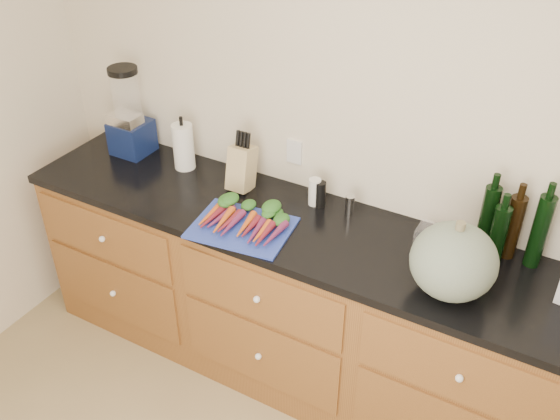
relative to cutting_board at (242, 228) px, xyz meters
The scene contains 14 objects.
wall_back 0.86m from the cutting_board, 38.04° to the left, with size 4.10×0.05×2.60m, color beige.
cabinets 0.81m from the cutting_board, 14.12° to the left, with size 3.60×0.64×0.90m.
countertop 0.64m from the cutting_board, 14.47° to the left, with size 3.64×0.62×0.04m, color black.
cutting_board is the anchor object (origin of this frame).
carrots 0.05m from the cutting_board, 90.00° to the left, with size 0.37×0.28×0.05m.
squash 0.94m from the cutting_board, ahead, with size 0.33×0.33×0.30m, color #596A59.
blender_appliance 0.97m from the cutting_board, 160.49° to the left, with size 0.19×0.19×0.48m.
paper_towel 0.65m from the cutting_board, 149.87° to the left, with size 0.11×0.11×0.24m, color white.
knife_block 0.37m from the cutting_board, 122.03° to the left, with size 0.11×0.11×0.22m, color tan.
grinder_salt 0.39m from the cutting_board, 60.69° to the left, with size 0.06×0.06×0.14m, color white.
grinder_pepper 0.41m from the cutting_board, 57.02° to the left, with size 0.05×0.05×0.13m, color black.
canister_chrome 0.51m from the cutting_board, 42.40° to the left, with size 0.04×0.04×0.10m, color silver.
tomato_box 0.84m from the cutting_board, 23.17° to the left, with size 0.14×0.11×0.06m, color white.
bottles 1.14m from the cutting_board, 19.06° to the left, with size 0.27×0.14×0.33m.
Camera 1 is at (0.64, -0.75, 2.58)m, focal length 40.00 mm.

